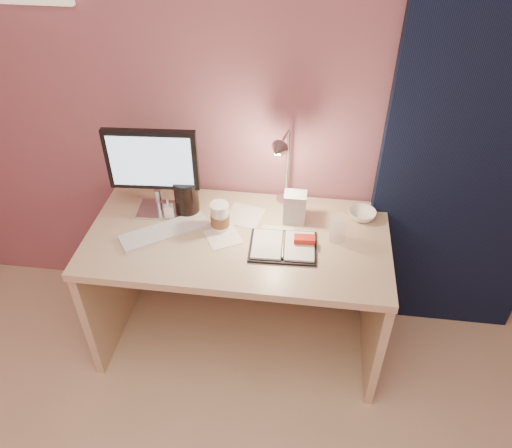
# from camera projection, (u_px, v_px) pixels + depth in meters

# --- Properties ---
(room) EXTENTS (3.50, 3.50, 3.50)m
(room) POSITION_uv_depth(u_px,v_px,m) (460.00, 138.00, 2.20)
(room) COLOR #C6B28E
(room) RESTS_ON ground
(desk) EXTENTS (1.40, 0.70, 0.73)m
(desk) POSITION_uv_depth(u_px,v_px,m) (241.00, 261.00, 2.50)
(desk) COLOR tan
(desk) RESTS_ON ground
(monitor) EXTENTS (0.42, 0.16, 0.45)m
(monitor) POSITION_uv_depth(u_px,v_px,m) (153.00, 165.00, 2.28)
(monitor) COLOR silver
(monitor) RESTS_ON desk
(keyboard) EXTENTS (0.41, 0.34, 0.02)m
(keyboard) POSITION_uv_depth(u_px,v_px,m) (165.00, 231.00, 2.32)
(keyboard) COLOR silver
(keyboard) RESTS_ON desk
(planner) EXTENTS (0.31, 0.24, 0.05)m
(planner) POSITION_uv_depth(u_px,v_px,m) (285.00, 246.00, 2.24)
(planner) COLOR black
(planner) RESTS_ON desk
(paper_a) EXTENTS (0.15, 0.15, 0.00)m
(paper_a) POSITION_uv_depth(u_px,v_px,m) (277.00, 236.00, 2.30)
(paper_a) COLOR silver
(paper_a) RESTS_ON desk
(paper_b) EXTENTS (0.20, 0.20, 0.00)m
(paper_b) POSITION_uv_depth(u_px,v_px,m) (244.00, 216.00, 2.42)
(paper_b) COLOR silver
(paper_b) RESTS_ON desk
(paper_c) EXTENTS (0.20, 0.20, 0.00)m
(paper_c) POSITION_uv_depth(u_px,v_px,m) (223.00, 237.00, 2.30)
(paper_c) COLOR silver
(paper_c) RESTS_ON desk
(coffee_cup) EXTENTS (0.09, 0.09, 0.14)m
(coffee_cup) POSITION_uv_depth(u_px,v_px,m) (220.00, 218.00, 2.31)
(coffee_cup) COLOR silver
(coffee_cup) RESTS_ON desk
(clear_cup) EXTENTS (0.07, 0.07, 0.13)m
(clear_cup) POSITION_uv_depth(u_px,v_px,m) (338.00, 229.00, 2.25)
(clear_cup) COLOR white
(clear_cup) RESTS_ON desk
(bowl) EXTENTS (0.16, 0.16, 0.04)m
(bowl) POSITION_uv_depth(u_px,v_px,m) (362.00, 215.00, 2.40)
(bowl) COLOR white
(bowl) RESTS_ON desk
(lotion_bottle) EXTENTS (0.06, 0.06, 0.10)m
(lotion_bottle) POSITION_uv_depth(u_px,v_px,m) (169.00, 209.00, 2.38)
(lotion_bottle) COLOR silver
(lotion_bottle) RESTS_ON desk
(dark_jar) EXTENTS (0.12, 0.12, 0.17)m
(dark_jar) POSITION_uv_depth(u_px,v_px,m) (187.00, 199.00, 2.39)
(dark_jar) COLOR black
(dark_jar) RESTS_ON desk
(product_box) EXTENTS (0.10, 0.08, 0.16)m
(product_box) POSITION_uv_depth(u_px,v_px,m) (295.00, 207.00, 2.35)
(product_box) COLOR #BCBBB7
(product_box) RESTS_ON desk
(desk_lamp) EXTENTS (0.13, 0.26, 0.43)m
(desk_lamp) POSITION_uv_depth(u_px,v_px,m) (291.00, 168.00, 2.27)
(desk_lamp) COLOR silver
(desk_lamp) RESTS_ON desk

